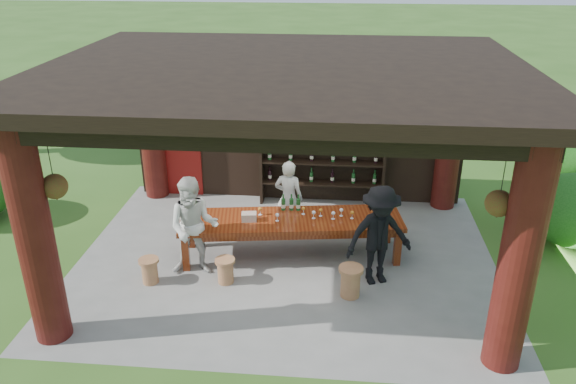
# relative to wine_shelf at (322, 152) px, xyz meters

# --- Properties ---
(ground) EXTENTS (90.00, 90.00, 0.00)m
(ground) POSITION_rel_wine_shelf_xyz_m (-0.54, -2.45, -1.17)
(ground) COLOR #2D5119
(ground) RESTS_ON ground
(pavilion) EXTENTS (7.50, 6.00, 3.60)m
(pavilion) POSITION_rel_wine_shelf_xyz_m (-0.55, -2.02, 0.96)
(pavilion) COLOR slate
(pavilion) RESTS_ON ground
(wine_shelf) EXTENTS (2.64, 0.40, 2.33)m
(wine_shelf) POSITION_rel_wine_shelf_xyz_m (0.00, 0.00, 0.00)
(wine_shelf) COLOR black
(wine_shelf) RESTS_ON ground
(tasting_table) EXTENTS (4.02, 1.54, 0.75)m
(tasting_table) POSITION_rel_wine_shelf_xyz_m (-0.46, -2.29, -0.53)
(tasting_table) COLOR #551C0C
(tasting_table) RESTS_ON ground
(stool_near_left) EXTENTS (0.34, 0.34, 0.44)m
(stool_near_left) POSITION_rel_wine_shelf_xyz_m (-1.47, -3.27, -0.93)
(stool_near_left) COLOR #945A3B
(stool_near_left) RESTS_ON ground
(stool_near_right) EXTENTS (0.40, 0.40, 0.52)m
(stool_near_right) POSITION_rel_wine_shelf_xyz_m (0.59, -3.47, -0.89)
(stool_near_right) COLOR #945A3B
(stool_near_right) RESTS_ON ground
(stool_far_left) EXTENTS (0.34, 0.34, 0.44)m
(stool_far_left) POSITION_rel_wine_shelf_xyz_m (-2.73, -3.39, -0.93)
(stool_far_left) COLOR #945A3B
(stool_far_left) RESTS_ON ground
(host) EXTENTS (0.61, 0.46, 1.51)m
(host) POSITION_rel_wine_shelf_xyz_m (-0.58, -1.46, -0.41)
(host) COLOR beige
(host) RESTS_ON ground
(guest_woman) EXTENTS (0.91, 0.74, 1.75)m
(guest_woman) POSITION_rel_wine_shelf_xyz_m (-2.03, -3.00, -0.29)
(guest_woman) COLOR beige
(guest_woman) RESTS_ON ground
(guest_man) EXTENTS (1.27, 0.98, 1.73)m
(guest_man) POSITION_rel_wine_shelf_xyz_m (1.03, -3.01, -0.30)
(guest_man) COLOR black
(guest_man) RESTS_ON ground
(table_bottles) EXTENTS (0.35, 0.09, 0.31)m
(table_bottles) POSITION_rel_wine_shelf_xyz_m (-0.49, -1.95, -0.26)
(table_bottles) COLOR #194C1E
(table_bottles) RESTS_ON tasting_table
(table_glasses) EXTENTS (1.70, 0.37, 0.15)m
(table_glasses) POSITION_rel_wine_shelf_xyz_m (-0.09, -2.21, -0.34)
(table_glasses) COLOR silver
(table_glasses) RESTS_ON tasting_table
(napkin_basket) EXTENTS (0.28, 0.21, 0.14)m
(napkin_basket) POSITION_rel_wine_shelf_xyz_m (-1.19, -2.43, -0.35)
(napkin_basket) COLOR #BF6672
(napkin_basket) RESTS_ON tasting_table
(shrubs) EXTENTS (14.07, 8.76, 1.36)m
(shrubs) POSITION_rel_wine_shelf_xyz_m (1.06, -1.68, -0.61)
(shrubs) COLOR #194C14
(shrubs) RESTS_ON ground
(trees) EXTENTS (21.43, 9.42, 4.80)m
(trees) POSITION_rel_wine_shelf_xyz_m (2.54, -0.88, 2.20)
(trees) COLOR #3F2819
(trees) RESTS_ON ground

